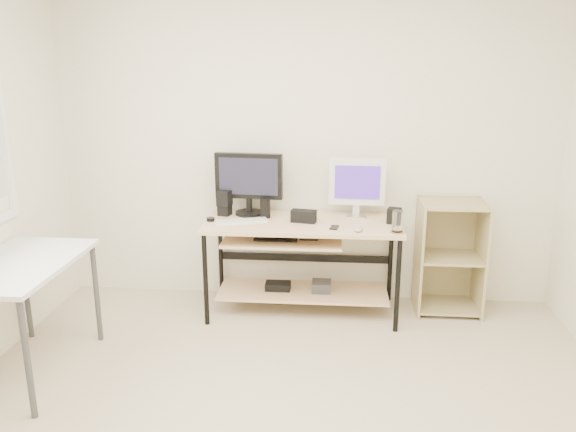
{
  "coord_description": "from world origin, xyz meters",
  "views": [
    {
      "loc": [
        0.23,
        -2.48,
        1.93
      ],
      "look_at": [
        -0.08,
        1.3,
        0.89
      ],
      "focal_mm": 35.0,
      "sensor_mm": 36.0,
      "label": 1
    }
  ],
  "objects_px": {
    "side_table": "(20,275)",
    "audio_controller": "(265,208)",
    "black_monitor": "(249,180)",
    "shelf_unit": "(448,255)",
    "white_imac": "(357,183)",
    "desk": "(299,247)"
  },
  "relations": [
    {
      "from": "shelf_unit",
      "to": "black_monitor",
      "type": "bearing_deg",
      "value": 179.76
    },
    {
      "from": "desk",
      "to": "audio_controller",
      "type": "height_order",
      "value": "audio_controller"
    },
    {
      "from": "desk",
      "to": "shelf_unit",
      "type": "xyz_separation_m",
      "value": [
        1.18,
        0.16,
        -0.09
      ]
    },
    {
      "from": "shelf_unit",
      "to": "white_imac",
      "type": "bearing_deg",
      "value": 179.3
    },
    {
      "from": "white_imac",
      "to": "audio_controller",
      "type": "xyz_separation_m",
      "value": [
        -0.71,
        -0.09,
        -0.19
      ]
    },
    {
      "from": "side_table",
      "to": "shelf_unit",
      "type": "relative_size",
      "value": 1.11
    },
    {
      "from": "side_table",
      "to": "desk",
      "type": "bearing_deg",
      "value": 32.65
    },
    {
      "from": "shelf_unit",
      "to": "audio_controller",
      "type": "height_order",
      "value": "audio_controller"
    },
    {
      "from": "desk",
      "to": "shelf_unit",
      "type": "bearing_deg",
      "value": 7.77
    },
    {
      "from": "desk",
      "to": "side_table",
      "type": "xyz_separation_m",
      "value": [
        -1.65,
        -1.06,
        0.13
      ]
    },
    {
      "from": "side_table",
      "to": "audio_controller",
      "type": "distance_m",
      "value": 1.8
    },
    {
      "from": "black_monitor",
      "to": "desk",
      "type": "bearing_deg",
      "value": -16.77
    },
    {
      "from": "side_table",
      "to": "black_monitor",
      "type": "bearing_deg",
      "value": 44.72
    },
    {
      "from": "shelf_unit",
      "to": "audio_controller",
      "type": "distance_m",
      "value": 1.5
    },
    {
      "from": "shelf_unit",
      "to": "audio_controller",
      "type": "xyz_separation_m",
      "value": [
        -1.45,
        -0.08,
        0.38
      ]
    },
    {
      "from": "shelf_unit",
      "to": "white_imac",
      "type": "height_order",
      "value": "white_imac"
    },
    {
      "from": "desk",
      "to": "white_imac",
      "type": "distance_m",
      "value": 0.67
    },
    {
      "from": "black_monitor",
      "to": "shelf_unit",
      "type": "bearing_deg",
      "value": 4.96
    },
    {
      "from": "side_table",
      "to": "white_imac",
      "type": "height_order",
      "value": "white_imac"
    },
    {
      "from": "audio_controller",
      "to": "desk",
      "type": "bearing_deg",
      "value": -19.86
    },
    {
      "from": "shelf_unit",
      "to": "white_imac",
      "type": "distance_m",
      "value": 0.93
    },
    {
      "from": "shelf_unit",
      "to": "black_monitor",
      "type": "distance_m",
      "value": 1.69
    }
  ]
}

